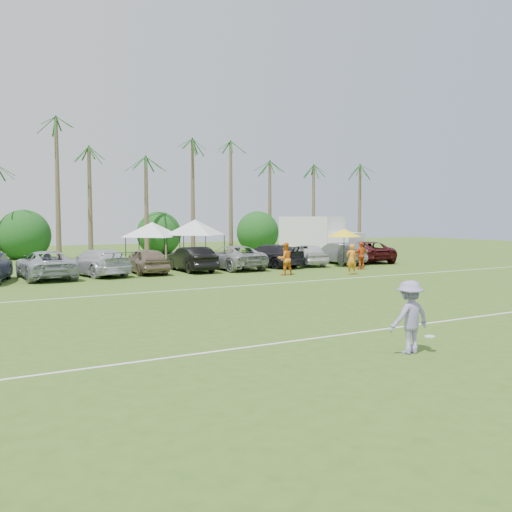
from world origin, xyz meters
TOP-DOWN VIEW (x-y plane):
  - ground at (0.00, 0.00)m, footprint 120.00×120.00m
  - field_lines at (0.00, 8.00)m, footprint 80.00×12.10m
  - palm_tree_4 at (-4.00, 38.00)m, footprint 2.40×2.40m
  - palm_tree_5 at (0.00, 38.00)m, footprint 2.40×2.40m
  - palm_tree_6 at (4.00, 38.00)m, footprint 2.40×2.40m
  - palm_tree_7 at (8.00, 38.00)m, footprint 2.40×2.40m
  - palm_tree_8 at (13.00, 38.00)m, footprint 2.40×2.40m
  - palm_tree_9 at (18.00, 38.00)m, footprint 2.40×2.40m
  - palm_tree_10 at (23.00, 38.00)m, footprint 2.40×2.40m
  - palm_tree_11 at (27.00, 38.00)m, footprint 2.40×2.40m
  - bush_tree_1 at (-6.00, 39.00)m, footprint 4.00×4.00m
  - bush_tree_2 at (6.00, 39.00)m, footprint 4.00×4.00m
  - bush_tree_3 at (16.00, 39.00)m, footprint 4.00×4.00m
  - sideline_player_a at (9.23, 15.62)m, footprint 0.75×0.57m
  - sideline_player_b at (5.58, 17.39)m, footprint 1.02×0.83m
  - sideline_player_c at (11.91, 17.84)m, footprint 1.10×0.49m
  - box_truck at (15.09, 26.68)m, footprint 4.57×7.26m
  - canopy_tent_left at (0.71, 26.95)m, footprint 4.51×4.51m
  - canopy_tent_right at (3.67, 26.24)m, footprint 4.75×4.75m
  - market_umbrella at (12.00, 19.77)m, footprint 2.39×2.39m
  - frisbee_player at (-2.36, -0.66)m, footprint 1.30×0.72m
  - parked_car_2 at (-7.23, 22.48)m, footprint 2.67×5.73m
  - parked_car_3 at (-4.28, 22.69)m, footprint 3.32×5.82m
  - parked_car_4 at (-1.32, 22.49)m, footprint 2.03×4.72m
  - parked_car_5 at (1.63, 22.30)m, footprint 1.73×4.84m
  - parked_car_6 at (4.59, 22.35)m, footprint 2.76×5.77m
  - parked_car_7 at (7.54, 22.51)m, footprint 3.69×5.88m
  - parked_car_8 at (10.50, 22.22)m, footprint 2.76×4.94m
  - parked_car_9 at (13.45, 22.20)m, footprint 1.81×4.86m
  - parked_car_10 at (16.41, 22.48)m, footprint 4.15×6.23m

SIDE VIEW (x-z plane):
  - ground at x=0.00m, z-range 0.00..0.00m
  - field_lines at x=0.00m, z-range 0.00..0.01m
  - parked_car_2 at x=-7.23m, z-range 0.00..1.59m
  - parked_car_3 at x=-4.28m, z-range 0.00..1.59m
  - parked_car_4 at x=-1.32m, z-range 0.00..1.59m
  - parked_car_5 at x=1.63m, z-range 0.00..1.59m
  - parked_car_6 at x=4.59m, z-range 0.00..1.59m
  - parked_car_7 at x=7.54m, z-range 0.00..1.59m
  - parked_car_8 at x=10.50m, z-range 0.00..1.59m
  - parked_car_9 at x=13.45m, z-range 0.00..1.59m
  - parked_car_10 at x=16.41m, z-range 0.00..1.59m
  - sideline_player_c at x=11.91m, z-range 0.00..1.85m
  - sideline_player_a at x=9.23m, z-range 0.00..1.86m
  - frisbee_player at x=-2.36m, z-range 0.00..1.89m
  - sideline_player_b at x=5.58m, z-range 0.00..1.96m
  - bush_tree_1 at x=-6.00m, z-range -0.20..3.80m
  - bush_tree_2 at x=6.00m, z-range -0.20..3.80m
  - bush_tree_3 at x=16.00m, z-range -0.20..3.80m
  - box_truck at x=15.09m, z-range 0.12..3.63m
  - market_umbrella at x=12.00m, z-range 1.06..3.71m
  - canopy_tent_left at x=0.71m, z-range 1.30..4.95m
  - canopy_tent_right at x=3.67m, z-range 1.37..5.22m
  - palm_tree_4 at x=-4.00m, z-range 3.03..11.93m
  - palm_tree_8 at x=13.00m, z-range 3.03..11.93m
  - palm_tree_5 at x=0.00m, z-range 3.40..13.30m
  - palm_tree_9 at x=18.00m, z-range 3.40..13.30m
  - palm_tree_6 at x=4.00m, z-range 3.76..14.66m
  - palm_tree_10 at x=23.00m, z-range 3.76..14.66m
  - palm_tree_7 at x=8.00m, z-range 4.11..16.01m
  - palm_tree_11 at x=27.00m, z-range 4.11..16.01m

